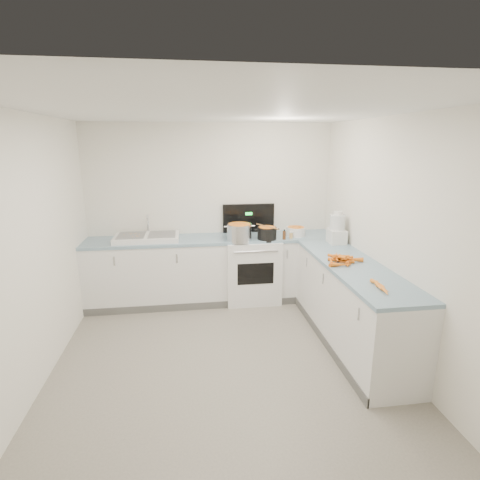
{
  "coord_description": "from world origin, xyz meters",
  "views": [
    {
      "loc": [
        -0.33,
        -3.38,
        2.23
      ],
      "look_at": [
        0.3,
        1.1,
        1.05
      ],
      "focal_mm": 28.0,
      "sensor_mm": 36.0,
      "label": 1
    }
  ],
  "objects": [
    {
      "name": "stove",
      "position": [
        0.55,
        1.69,
        0.47
      ],
      "size": [
        0.76,
        0.65,
        1.36
      ],
      "color": "white",
      "rests_on": "ground"
    },
    {
      "name": "black_pot",
      "position": [
        0.73,
        1.52,
        1.01
      ],
      "size": [
        0.3,
        0.3,
        0.19
      ],
      "primitive_type": "cylinder",
      "rotation": [
        0.0,
        0.0,
        -0.14
      ],
      "color": "black",
      "rests_on": "stove"
    },
    {
      "name": "wall_left",
      "position": [
        -1.75,
        0.0,
        1.25
      ],
      "size": [
        0.0,
        4.0,
        2.5
      ],
      "primitive_type": null,
      "rotation": [
        1.57,
        0.0,
        1.57
      ],
      "color": "white",
      "rests_on": "ground"
    },
    {
      "name": "wall_front",
      "position": [
        0.0,
        -2.0,
        1.25
      ],
      "size": [
        3.5,
        0.0,
        2.5
      ],
      "primitive_type": null,
      "rotation": [
        -1.57,
        0.0,
        0.0
      ],
      "color": "white",
      "rests_on": "ground"
    },
    {
      "name": "peeled_carrots",
      "position": [
        1.38,
        -0.41,
        0.96
      ],
      "size": [
        0.11,
        0.35,
        0.04
      ],
      "color": "orange",
      "rests_on": "counter_right"
    },
    {
      "name": "extract_bottle",
      "position": [
        0.96,
        1.46,
        1.0
      ],
      "size": [
        0.05,
        0.05,
        0.12
      ],
      "primitive_type": "cylinder",
      "color": "#593319",
      "rests_on": "counter_back"
    },
    {
      "name": "wall_back",
      "position": [
        0.0,
        2.0,
        1.25
      ],
      "size": [
        3.5,
        0.0,
        2.5
      ],
      "primitive_type": null,
      "rotation": [
        1.57,
        0.0,
        0.0
      ],
      "color": "white",
      "rests_on": "ground"
    },
    {
      "name": "wall_right",
      "position": [
        1.75,
        0.0,
        1.25
      ],
      "size": [
        0.0,
        4.0,
        2.5
      ],
      "primitive_type": null,
      "rotation": [
        1.57,
        0.0,
        -1.57
      ],
      "color": "white",
      "rests_on": "ground"
    },
    {
      "name": "counter_right",
      "position": [
        1.45,
        0.3,
        0.47
      ],
      "size": [
        0.62,
        2.2,
        0.94
      ],
      "color": "white",
      "rests_on": "ground"
    },
    {
      "name": "carrot_pile",
      "position": [
        1.33,
        0.38,
        0.98
      ],
      "size": [
        0.45,
        0.38,
        0.1
      ],
      "color": "orange",
      "rests_on": "counter_right"
    },
    {
      "name": "steel_pot",
      "position": [
        0.35,
        1.51,
        1.04
      ],
      "size": [
        0.34,
        0.34,
        0.24
      ],
      "primitive_type": "cylinder",
      "rotation": [
        0.0,
        0.0,
        0.04
      ],
      "color": "silver",
      "rests_on": "stove"
    },
    {
      "name": "food_processor",
      "position": [
        1.6,
        1.18,
        1.12
      ],
      "size": [
        0.22,
        0.26,
        0.43
      ],
      "color": "white",
      "rests_on": "counter_right"
    },
    {
      "name": "floor",
      "position": [
        0.0,
        0.0,
        0.0
      ],
      "size": [
        3.5,
        4.0,
        0.0
      ],
      "primitive_type": null,
      "color": "gray",
      "rests_on": "ground"
    },
    {
      "name": "wooden_spoon",
      "position": [
        0.73,
        1.52,
        1.12
      ],
      "size": [
        0.24,
        0.37,
        0.02
      ],
      "primitive_type": "cylinder",
      "rotation": [
        1.57,
        0.0,
        0.56
      ],
      "color": "#AD7A47",
      "rests_on": "black_pot"
    },
    {
      "name": "mixing_bowl",
      "position": [
        1.18,
        1.65,
        1.0
      ],
      "size": [
        0.36,
        0.36,
        0.12
      ],
      "primitive_type": "cylinder",
      "rotation": [
        0.0,
        0.0,
        0.43
      ],
      "color": "white",
      "rests_on": "counter_back"
    },
    {
      "name": "sink",
      "position": [
        -0.9,
        1.7,
        0.98
      ],
      "size": [
        0.86,
        0.52,
        0.31
      ],
      "color": "white",
      "rests_on": "counter_back"
    },
    {
      "name": "ceiling",
      "position": [
        0.0,
        0.0,
        2.5
      ],
      "size": [
        3.5,
        4.0,
        0.0
      ],
      "primitive_type": null,
      "rotation": [
        3.14,
        0.0,
        0.0
      ],
      "color": "white",
      "rests_on": "ground"
    },
    {
      "name": "counter_back",
      "position": [
        0.0,
        1.7,
        0.47
      ],
      "size": [
        3.5,
        0.62,
        0.94
      ],
      "color": "white",
      "rests_on": "ground"
    },
    {
      "name": "spice_jar",
      "position": [
        1.07,
        1.51,
        0.98
      ],
      "size": [
        0.05,
        0.05,
        0.08
      ],
      "primitive_type": "cylinder",
      "color": "#E5B266",
      "rests_on": "counter_back"
    },
    {
      "name": "peelings",
      "position": [
        -1.08,
        1.68,
        1.02
      ],
      "size": [
        0.23,
        0.26,
        0.01
      ],
      "color": "tan",
      "rests_on": "sink"
    }
  ]
}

